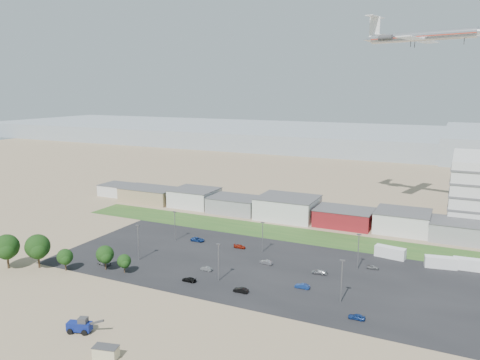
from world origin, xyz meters
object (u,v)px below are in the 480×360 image
Objects in this scene: parked_car_6 at (240,246)px; parked_car_3 at (189,280)px; portable_shed at (106,352)px; telehandler at (79,325)px; parked_car_13 at (241,290)px; tree_far_left at (7,249)px; parked_car_7 at (266,262)px; parked_car_9 at (198,239)px; airliner at (422,36)px; parked_car_4 at (206,269)px; parked_car_8 at (373,267)px; parked_car_1 at (302,286)px; parked_car_10 at (104,263)px; parked_car_12 at (319,272)px; box_trailer_a at (390,252)px; parked_car_2 at (357,317)px.

parked_car_3 is at bearing 176.76° from parked_car_6.
telehandler is (-11.25, 4.97, 0.47)m from portable_shed.
portable_shed is at bearing -17.30° from parked_car_13.
tree_far_left is 2.93× the size of parked_car_7.
airliner is at bearing -46.87° from parked_car_9.
parked_car_9 is (-14.48, 28.92, 0.07)m from parked_car_3.
parked_car_3 is 1.15× the size of parked_car_4.
tree_far_left is 3.24× the size of parked_car_4.
parked_car_8 is at bearing 25.06° from tree_far_left.
parked_car_1 is 0.87× the size of parked_car_10.
parked_car_12 is at bearing -88.06° from airliner.
parked_car_4 is at bearing -103.98° from airliner.
parked_car_9 is at bearing 92.94° from portable_shed.
parked_car_12 is at bearing 37.84° from telehandler.
parked_car_8 is at bearing -93.01° from parked_car_9.
box_trailer_a is 42.08m from parked_car_2.
tree_far_left reaches higher than parked_car_10.
parked_car_9 reaches higher than parked_car_13.
airliner is 11.78× the size of parked_car_3.
airliner reaches higher than tree_far_left.
parked_car_13 is at bearing -82.61° from parked_car_10.
parked_car_3 is 50.61m from parked_car_8.
parked_car_12 is (-15.39, -20.98, -1.04)m from box_trailer_a.
parked_car_9 is at bearing 92.52° from parked_car_8.
box_trailer_a is 2.29× the size of parked_car_13.
parked_car_4 is 0.83× the size of parked_car_12.
telehandler reaches higher than parked_car_3.
telehandler is at bearing -38.64° from parked_car_12.
parked_car_7 is (-29.90, 21.45, -0.00)m from parked_car_2.
parked_car_10 is (-32.23, 36.10, -0.55)m from portable_shed.
parked_car_10 is (-69.21, -29.49, 0.09)m from parked_car_8.
parked_car_1 is at bearing -10.20° from parked_car_12.
parked_car_1 is at bearing -128.67° from parked_car_6.
airliner reaches higher than parked_car_6.
parked_car_12 is (28.63, 10.98, 0.03)m from parked_car_4.
portable_shed is at bearing -22.70° from tree_far_left.
parked_car_7 is 19.99m from parked_car_13.
parked_car_1 is (23.30, 45.01, -0.56)m from portable_shed.
portable_shed is 0.54× the size of box_trailer_a.
tree_far_left is 55.30m from parked_car_4.
parked_car_3 is 1.02× the size of parked_car_6.
parked_car_1 is at bearing 123.05° from parked_car_13.
parked_car_4 is at bearing 119.12° from parked_car_8.
parked_car_3 is at bearing 83.72° from portable_shed.
parked_car_8 is at bearing -59.75° from parked_car_10.
parked_car_10 is at bearing -141.79° from box_trailer_a.
parked_car_2 is (-1.09, -42.05, -1.01)m from box_trailer_a.
tree_far_left is at bearing 128.12° from parked_car_6.
portable_shed is 1.15× the size of parked_car_12.
airliner is 114.22m from parked_car_2.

